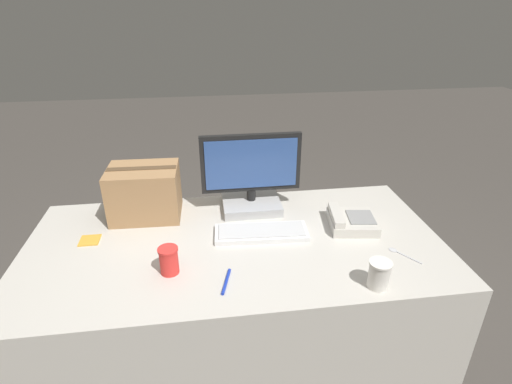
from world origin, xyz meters
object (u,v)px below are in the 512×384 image
desk_phone (351,221)px  pen_marker (226,281)px  paper_cup_right (379,274)px  keyboard (261,232)px  spoon (399,253)px  monitor (251,181)px  sticky_note_pad (90,240)px  cardboard_box (145,192)px  paper_cup_left (169,260)px

desk_phone → pen_marker: bearing=-143.2°
paper_cup_right → pen_marker: paper_cup_right is taller
paper_cup_right → desk_phone: bearing=83.3°
keyboard → spoon: keyboard is taller
keyboard → pen_marker: (-0.18, -0.31, -0.01)m
monitor → spoon: (0.56, -0.48, -0.15)m
monitor → keyboard: (0.01, -0.26, -0.14)m
keyboard → pen_marker: bearing=-116.7°
desk_phone → keyboard: bearing=-169.4°
keyboard → spoon: (0.55, -0.22, -0.01)m
keyboard → sticky_note_pad: size_ratio=5.01×
desk_phone → spoon: bearing=-53.7°
desk_phone → paper_cup_right: bearing=-88.5°
spoon → pen_marker: bearing=63.1°
keyboard → desk_phone: desk_phone is taller
cardboard_box → sticky_note_pad: bearing=-138.5°
monitor → cardboard_box: 0.51m
keyboard → paper_cup_left: paper_cup_left is taller
desk_phone → monitor: bearing=158.7°
keyboard → paper_cup_right: size_ratio=3.92×
spoon → sticky_note_pad: sticky_note_pad is taller
spoon → cardboard_box: (-1.07, 0.47, 0.12)m
desk_phone → paper_cup_right: (-0.05, -0.42, 0.03)m
monitor → cardboard_box: (-0.51, -0.01, -0.03)m
paper_cup_left → sticky_note_pad: size_ratio=1.31×
keyboard → paper_cup_right: paper_cup_right is taller
paper_cup_right → paper_cup_left: bearing=166.0°
monitor → cardboard_box: bearing=-179.4°
pen_marker → keyboard: bearing=-15.5°
cardboard_box → sticky_note_pad: size_ratio=3.92×
cardboard_box → sticky_note_pad: 0.33m
pen_marker → cardboard_box: bearing=46.0°
paper_cup_right → sticky_note_pad: bearing=157.6°
pen_marker → sticky_note_pad: 0.68m
paper_cup_left → spoon: size_ratio=0.83×
desk_phone → cardboard_box: size_ratio=0.73×
desk_phone → paper_cup_left: paper_cup_left is taller
paper_cup_right → pen_marker: size_ratio=0.77×
keyboard → desk_phone: bearing=6.0°
paper_cup_right → sticky_note_pad: paper_cup_right is taller
paper_cup_left → desk_phone: bearing=16.1°
sticky_note_pad → cardboard_box: bearing=41.5°
keyboard → cardboard_box: 0.59m
desk_phone → spoon: size_ratio=1.81×
spoon → cardboard_box: bearing=32.0°
spoon → pen_marker: 0.73m
desk_phone → cardboard_box: bearing=173.9°
paper_cup_right → pen_marker: bearing=170.1°
monitor → paper_cup_right: 0.77m
spoon → cardboard_box: size_ratio=0.40×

